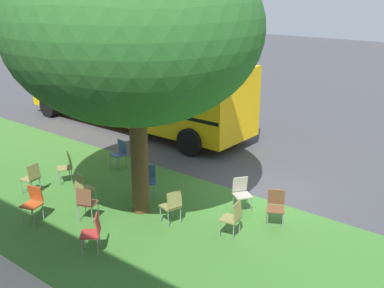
% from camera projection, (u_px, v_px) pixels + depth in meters
% --- Properties ---
extents(ground, '(80.00, 80.00, 0.00)m').
position_uv_depth(ground, '(258.00, 194.00, 13.10)').
color(ground, '#424247').
extents(grass_verge, '(48.00, 6.00, 0.01)m').
position_uv_depth(grass_verge, '(186.00, 239.00, 10.74)').
color(grass_verge, '#3D752D').
rests_on(grass_verge, ground).
extents(street_tree, '(5.93, 5.93, 6.77)m').
position_uv_depth(street_tree, '(134.00, 29.00, 10.65)').
color(street_tree, brown).
rests_on(street_tree, ground).
extents(chair_0, '(0.56, 0.56, 0.88)m').
position_uv_depth(chair_0, '(66.00, 165.00, 13.74)').
color(chair_0, olive).
rests_on(chair_0, ground).
extents(chair_1, '(0.49, 0.49, 0.88)m').
position_uv_depth(chair_1, '(233.00, 216.00, 10.70)').
color(chair_1, olive).
rests_on(chair_1, ground).
extents(chair_2, '(0.58, 0.58, 0.88)m').
position_uv_depth(chair_2, '(241.00, 192.00, 11.99)').
color(chair_2, '#ADA393').
rests_on(chair_2, ground).
extents(chair_3, '(0.51, 0.51, 0.88)m').
position_uv_depth(chair_3, '(172.00, 204.00, 11.29)').
color(chair_3, olive).
rests_on(chair_3, ground).
extents(chair_4, '(0.54, 0.55, 0.88)m').
position_uv_depth(chair_4, '(86.00, 201.00, 11.45)').
color(chair_4, brown).
rests_on(chair_4, ground).
extents(chair_5, '(0.59, 0.59, 0.88)m').
position_uv_depth(chair_5, '(93.00, 231.00, 10.07)').
color(chair_5, '#B7332D').
rests_on(chair_5, ground).
extents(chair_6, '(0.56, 0.57, 0.88)m').
position_uv_depth(chair_6, '(276.00, 205.00, 11.26)').
color(chair_6, brown).
rests_on(chair_6, ground).
extents(chair_7, '(0.45, 0.46, 0.88)m').
position_uv_depth(chair_7, '(84.00, 187.00, 12.26)').
color(chair_7, olive).
rests_on(chair_7, ground).
extents(chair_8, '(0.48, 0.48, 0.88)m').
position_uv_depth(chair_8, '(31.00, 176.00, 12.94)').
color(chair_8, olive).
rests_on(chair_8, ground).
extents(chair_9, '(0.47, 0.47, 0.88)m').
position_uv_depth(chair_9, '(120.00, 152.00, 14.87)').
color(chair_9, '#335184').
rests_on(chair_9, ground).
extents(chair_10, '(0.51, 0.52, 0.88)m').
position_uv_depth(chair_10, '(33.00, 201.00, 11.46)').
color(chair_10, '#C64C1E').
rests_on(chair_10, ground).
extents(chair_11, '(0.59, 0.59, 0.88)m').
position_uv_depth(chair_11, '(148.00, 178.00, 12.82)').
color(chair_11, '#335184').
rests_on(chair_11, ground).
extents(school_bus, '(10.40, 2.80, 2.88)m').
position_uv_depth(school_bus, '(132.00, 84.00, 18.80)').
color(school_bus, yellow).
rests_on(school_bus, ground).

